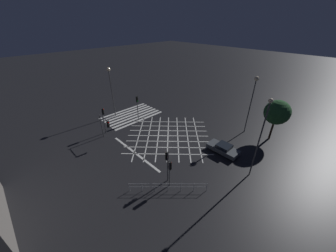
# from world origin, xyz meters

# --- Properties ---
(ground_plane) EXTENTS (200.00, 200.00, 0.00)m
(ground_plane) POSITION_xyz_m (0.00, 0.00, 0.00)
(ground_plane) COLOR black
(road_markings) EXTENTS (14.91, 20.09, 0.01)m
(road_markings) POSITION_xyz_m (0.29, -5.47, 0.00)
(road_markings) COLOR silver
(road_markings) RESTS_ON ground_plane
(traffic_light_se_cross) EXTENTS (0.36, 2.63, 3.64)m
(traffic_light_se_cross) POSITION_xyz_m (7.08, -5.21, 2.68)
(traffic_light_se_cross) COLOR #424244
(traffic_light_se_cross) RESTS_ON ground_plane
(traffic_light_se_main) EXTENTS (0.39, 0.36, 4.09)m
(traffic_light_se_main) POSITION_xyz_m (6.21, -7.34, 2.92)
(traffic_light_se_main) COLOR #424244
(traffic_light_se_main) RESTS_ON ground_plane
(traffic_light_median_south) EXTENTS (0.36, 0.39, 4.36)m
(traffic_light_median_south) POSITION_xyz_m (0.14, -7.21, 3.11)
(traffic_light_median_south) COLOR #424244
(traffic_light_median_south) RESTS_ON ground_plane
(traffic_light_ne_cross) EXTENTS (0.36, 0.39, 3.83)m
(traffic_light_ne_cross) POSITION_xyz_m (6.28, 6.36, 2.74)
(traffic_light_ne_cross) COLOR #424244
(traffic_light_ne_cross) RESTS_ON ground_plane
(traffic_light_ne_main) EXTENTS (0.39, 0.36, 3.20)m
(traffic_light_ne_main) POSITION_xyz_m (6.56, 7.09, 2.29)
(traffic_light_ne_main) COLOR #424244
(traffic_light_ne_main) RESTS_ON ground_plane
(street_lamp_east) EXTENTS (0.63, 0.63, 8.62)m
(street_lamp_east) POSITION_xyz_m (2.21, -11.51, 6.64)
(street_lamp_east) COLOR #424244
(street_lamp_east) RESTS_ON ground_plane
(street_lamp_west) EXTENTS (0.62, 0.62, 8.69)m
(street_lamp_west) POSITION_xyz_m (-9.43, 7.41, 6.64)
(street_lamp_west) COLOR #424244
(street_lamp_west) RESTS_ON ground_plane
(street_lamp_far) EXTENTS (0.42, 0.42, 9.20)m
(street_lamp_far) POSITION_xyz_m (-1.01, 12.23, 5.82)
(street_lamp_far) COLOR #424244
(street_lamp_far) RESTS_ON ground_plane
(street_tree_near) EXTENTS (3.39, 3.39, 6.01)m
(street_tree_near) POSITION_xyz_m (-10.14, 10.88, 4.30)
(street_tree_near) COLOR #38281C
(street_tree_near) RESTS_ON ground_plane
(waiting_car) EXTENTS (1.82, 4.14, 1.19)m
(waiting_car) POSITION_xyz_m (-2.48, 7.87, 0.57)
(waiting_car) COLOR #474C51
(waiting_car) RESTS_ON ground_plane
(pedestrian_railing) EXTENTS (5.70, 5.50, 1.05)m
(pedestrian_railing) POSITION_xyz_m (7.23, 7.50, 0.67)
(pedestrian_railing) COLOR #9EA0A5
(pedestrian_railing) RESTS_ON ground_plane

